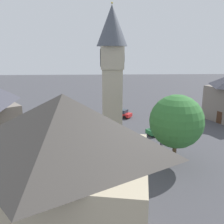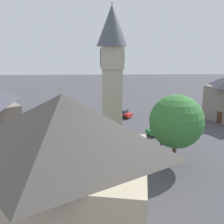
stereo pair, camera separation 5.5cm
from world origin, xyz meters
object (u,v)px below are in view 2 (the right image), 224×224
object	(u,v)px
clock_tower	(112,64)
road_sign	(175,127)
car_red_corner	(121,113)
car_blue_kerb	(88,157)
lamp_post	(110,103)
pedestrian	(161,139)
car_silver_kerb	(77,123)
building_terrace_right	(66,178)
car_white_side	(63,136)
tree	(176,122)
car_black_far	(160,130)

from	to	relation	value
clock_tower	road_sign	distance (m)	12.40
car_red_corner	road_sign	world-z (taller)	road_sign
car_blue_kerb	lamp_post	xyz separation A→B (m)	(15.58, -3.11, 2.75)
clock_tower	pedestrian	xyz separation A→B (m)	(-3.25, -6.27, -9.58)
car_blue_kerb	pedestrian	bearing A→B (deg)	-65.47
car_silver_kerb	building_terrace_right	xyz separation A→B (m)	(-25.19, -1.77, 4.34)
car_red_corner	car_silver_kerb	bearing A→B (deg)	127.47
car_blue_kerb	road_sign	world-z (taller)	road_sign
car_white_side	pedestrian	distance (m)	13.31
car_silver_kerb	car_white_side	size ratio (longest dim) A/B	0.94
car_blue_kerb	car_white_side	bearing A→B (deg)	28.81
building_terrace_right	car_white_side	bearing A→B (deg)	9.49
car_red_corner	car_white_side	bearing A→B (deg)	143.35
car_silver_kerb	car_white_side	bearing A→B (deg)	167.71
car_white_side	road_sign	size ratio (longest dim) A/B	1.57
pedestrian	tree	bearing A→B (deg)	-178.70
car_black_far	building_terrace_right	world-z (taller)	building_terrace_right
car_silver_kerb	car_white_side	world-z (taller)	same
tree	lamp_post	bearing A→B (deg)	21.25
clock_tower	pedestrian	size ratio (longest dim) A/B	10.76
lamp_post	road_sign	size ratio (longest dim) A/B	1.89
building_terrace_right	pedestrian	bearing A→B (deg)	-31.16
car_white_side	clock_tower	bearing A→B (deg)	-83.19
clock_tower	car_silver_kerb	bearing A→B (deg)	44.51
road_sign	car_black_far	bearing A→B (deg)	31.49
car_black_far	pedestrian	size ratio (longest dim) A/B	2.64
car_white_side	tree	world-z (taller)	tree
car_black_far	car_silver_kerb	bearing A→B (deg)	72.16
car_red_corner	car_white_side	size ratio (longest dim) A/B	0.99
clock_tower	car_silver_kerb	size ratio (longest dim) A/B	4.40
tree	car_black_far	bearing A→B (deg)	-5.21
clock_tower	tree	xyz separation A→B (m)	(-8.39, -6.39, -5.63)
car_red_corner	lamp_post	xyz separation A→B (m)	(-3.42, 2.34, 2.75)
pedestrian	road_sign	distance (m)	3.47
car_white_side	lamp_post	xyz separation A→B (m)	(8.87, -6.81, 2.75)
pedestrian	car_white_side	bearing A→B (deg)	79.46
car_red_corner	car_white_side	distance (m)	15.31
car_silver_kerb	car_white_side	distance (m)	6.48
car_blue_kerb	lamp_post	world-z (taller)	lamp_post
clock_tower	pedestrian	world-z (taller)	clock_tower
lamp_post	tree	bearing A→B (deg)	-158.75
car_red_corner	building_terrace_right	bearing A→B (deg)	169.11
lamp_post	car_red_corner	bearing A→B (deg)	-34.35
clock_tower	road_sign	size ratio (longest dim) A/B	6.50
tree	car_red_corner	bearing A→B (deg)	11.55
clock_tower	lamp_post	bearing A→B (deg)	0.03
clock_tower	car_blue_kerb	xyz separation A→B (m)	(-7.53, 3.11, -9.83)
car_silver_kerb	car_white_side	xyz separation A→B (m)	(-6.34, 1.38, 0.00)
building_terrace_right	tree	bearing A→B (deg)	-41.68
car_silver_kerb	clock_tower	bearing A→B (deg)	-135.49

